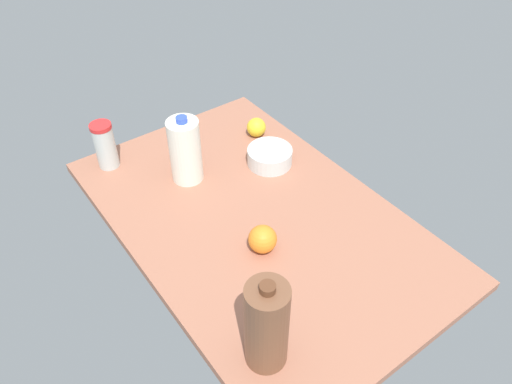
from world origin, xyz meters
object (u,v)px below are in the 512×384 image
object	(u,v)px
milk_jug	(185,151)
orange_loose	(263,239)
lemon_far_back	(256,127)
mixing_bowl	(270,156)
tumbler_cup	(105,145)
chocolate_milk_jug	(267,326)

from	to	relation	value
milk_jug	orange_loose	world-z (taller)	milk_jug
milk_jug	lemon_far_back	bearing A→B (deg)	-79.55
orange_loose	lemon_far_back	bearing A→B (deg)	-34.66
milk_jug	orange_loose	xyz separation A→B (cm)	(-40.68, -0.70, -7.05)
milk_jug	mixing_bowl	size ratio (longest dim) A/B	1.55
tumbler_cup	lemon_far_back	xyz separation A→B (cm)	(-15.88, -51.60, -4.89)
tumbler_cup	orange_loose	bearing A→B (deg)	-162.92
mixing_bowl	tumbler_cup	xyz separation A→B (cm)	(32.20, 45.30, 5.49)
mixing_bowl	lemon_far_back	world-z (taller)	lemon_far_back
milk_jug	tumbler_cup	bearing A→B (deg)	40.18
milk_jug	tumbler_cup	size ratio (longest dim) A/B	1.43
tumbler_cup	mixing_bowl	bearing A→B (deg)	-125.41
chocolate_milk_jug	tumbler_cup	bearing A→B (deg)	-0.34
milk_jug	lemon_far_back	distance (cm)	34.46
mixing_bowl	chocolate_milk_jug	bearing A→B (deg)	141.73
mixing_bowl	tumbler_cup	bearing A→B (deg)	54.59
chocolate_milk_jug	orange_loose	world-z (taller)	chocolate_milk_jug
mixing_bowl	orange_loose	xyz separation A→B (cm)	(-30.46, 26.04, 1.22)
milk_jug	orange_loose	size ratio (longest dim) A/B	2.89
tumbler_cup	chocolate_milk_jug	xyz separation A→B (cm)	(-90.31, 0.54, 4.27)
mixing_bowl	lemon_far_back	size ratio (longest dim) A/B	2.19
mixing_bowl	orange_loose	bearing A→B (deg)	139.47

